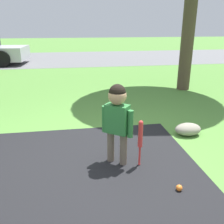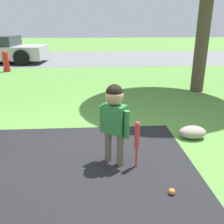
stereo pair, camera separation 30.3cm
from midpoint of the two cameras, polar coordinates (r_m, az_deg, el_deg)
The scene contains 6 objects.
ground_plane at distance 3.49m, azimuth -2.20°, elevation -9.93°, with size 60.00×60.00×0.00m, color #518438.
street_strip at distance 13.51m, azimuth -7.82°, elevation 12.13°, with size 40.00×6.00×0.01m.
child at distance 3.04m, azimuth -1.65°, elevation -0.41°, with size 0.36×0.30×1.05m.
baseball_bat at distance 3.09m, azimuth 3.71°, elevation -5.74°, with size 0.06×0.06×0.62m.
sports_ball at distance 2.89m, azimuth 12.10°, elevation -16.67°, with size 0.07×0.07×0.07m.
edging_rock at distance 4.20m, azimuth 15.00°, elevation -3.86°, with size 0.43×0.30×0.20m.
Camera 1 is at (-0.51, -3.00, 1.72)m, focal length 40.00 mm.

